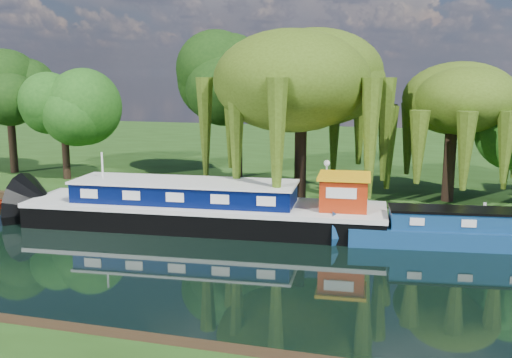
% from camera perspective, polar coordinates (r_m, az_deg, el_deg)
% --- Properties ---
extents(ground, '(120.00, 120.00, 0.00)m').
position_cam_1_polar(ground, '(24.19, 2.03, -8.75)').
color(ground, black).
extents(far_bank, '(120.00, 52.00, 0.45)m').
position_cam_1_polar(far_bank, '(57.00, 10.04, 2.55)').
color(far_bank, '#1E3C10').
rests_on(far_bank, ground).
extents(dutch_barge, '(19.11, 5.70, 3.98)m').
position_cam_1_polar(dutch_barge, '(30.08, -4.96, -2.96)').
color(dutch_barge, black).
rests_on(dutch_barge, ground).
extents(narrowboat, '(13.20, 3.82, 1.90)m').
position_cam_1_polar(narrowboat, '(28.79, 22.32, -4.98)').
color(narrowboat, navy).
rests_on(narrowboat, ground).
extents(willow_left, '(8.01, 8.01, 9.60)m').
position_cam_1_polar(willow_left, '(33.35, 4.57, 9.54)').
color(willow_left, black).
rests_on(willow_left, far_bank).
extents(willow_right, '(6.05, 6.05, 7.37)m').
position_cam_1_polar(willow_right, '(35.39, 19.06, 6.47)').
color(willow_right, black).
rests_on(willow_right, far_bank).
extents(tree_far_left, '(4.72, 4.72, 7.60)m').
position_cam_1_polar(tree_far_left, '(42.99, -18.74, 6.88)').
color(tree_far_left, black).
rests_on(tree_far_left, far_bank).
extents(tree_far_back, '(4.98, 4.98, 8.38)m').
position_cam_1_polar(tree_far_back, '(47.22, -23.48, 7.63)').
color(tree_far_back, black).
rests_on(tree_far_back, far_bank).
extents(tree_far_mid, '(5.90, 5.90, 9.65)m').
position_cam_1_polar(tree_far_mid, '(41.40, -1.88, 9.29)').
color(tree_far_mid, black).
rests_on(tree_far_mid, far_bank).
extents(lamppost, '(0.36, 0.36, 2.56)m').
position_cam_1_polar(lamppost, '(33.53, 7.08, 0.90)').
color(lamppost, silver).
rests_on(lamppost, far_bank).
extents(mooring_posts, '(19.16, 0.16, 1.00)m').
position_cam_1_polar(mooring_posts, '(31.94, 4.68, -2.22)').
color(mooring_posts, silver).
rests_on(mooring_posts, far_bank).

